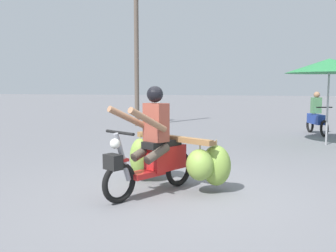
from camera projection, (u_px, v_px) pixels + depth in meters
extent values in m
plane|color=slate|center=(176.00, 196.00, 5.37)|extent=(120.00, 120.00, 0.00)
torus|color=black|center=(119.00, 183.00, 5.02)|extent=(0.35, 0.53, 0.56)
torus|color=black|center=(179.00, 169.00, 5.88)|extent=(0.35, 0.53, 0.56)
cube|color=red|center=(146.00, 174.00, 5.38)|extent=(0.48, 0.61, 0.08)
cube|color=red|center=(166.00, 157.00, 5.65)|extent=(0.56, 0.69, 0.36)
cube|color=black|center=(162.00, 144.00, 5.56)|extent=(0.52, 0.65, 0.10)
cylinder|color=gray|center=(122.00, 157.00, 5.03)|extent=(0.20, 0.28, 0.69)
cylinder|color=black|center=(120.00, 133.00, 4.96)|extent=(0.51, 0.31, 0.04)
sphere|color=silver|center=(115.00, 144.00, 4.92)|extent=(0.14, 0.14, 0.14)
cube|color=black|center=(113.00, 162.00, 4.92)|extent=(0.29, 0.26, 0.20)
cube|color=red|center=(119.00, 161.00, 4.99)|extent=(0.22, 0.29, 0.04)
cube|color=olive|center=(172.00, 138.00, 5.72)|extent=(1.36, 0.83, 0.08)
cube|color=olive|center=(180.00, 139.00, 5.86)|extent=(1.21, 0.73, 0.06)
ellipsoid|color=#82A645|center=(200.00, 165.00, 5.41)|extent=(0.57, 0.55, 0.46)
cylinder|color=#998459|center=(200.00, 146.00, 5.38)|extent=(0.02, 0.02, 0.15)
ellipsoid|color=#7FA342|center=(157.00, 152.00, 6.39)|extent=(0.59, 0.57, 0.51)
cylinder|color=#998459|center=(156.00, 136.00, 6.36)|extent=(0.02, 0.02, 0.12)
ellipsoid|color=#7DA140|center=(140.00, 157.00, 6.15)|extent=(0.45, 0.43, 0.63)
cylinder|color=#998459|center=(140.00, 137.00, 6.12)|extent=(0.02, 0.02, 0.10)
ellipsoid|color=#7EA140|center=(216.00, 165.00, 5.53)|extent=(0.59, 0.58, 0.61)
cylinder|color=#998459|center=(216.00, 144.00, 5.50)|extent=(0.02, 0.02, 0.11)
ellipsoid|color=#8CAF4E|center=(150.00, 160.00, 6.15)|extent=(0.41, 0.39, 0.55)
cylinder|color=#998459|center=(150.00, 140.00, 6.11)|extent=(0.02, 0.02, 0.18)
cube|color=#994738|center=(156.00, 122.00, 5.44)|extent=(0.40, 0.36, 0.56)
sphere|color=black|center=(155.00, 94.00, 5.38)|extent=(0.24, 0.24, 0.24)
cylinder|color=#9E7051|center=(148.00, 120.00, 5.06)|extent=(0.39, 0.69, 0.39)
cylinder|color=#9E7051|center=(130.00, 119.00, 5.32)|extent=(0.47, 0.65, 0.39)
cylinder|color=#4C4238|center=(157.00, 154.00, 5.31)|extent=(0.33, 0.45, 0.27)
cylinder|color=#4C4238|center=(144.00, 151.00, 5.50)|extent=(0.33, 0.45, 0.27)
torus|color=black|center=(155.00, 115.00, 17.38)|extent=(0.27, 0.51, 0.52)
torus|color=black|center=(157.00, 116.00, 16.30)|extent=(0.27, 0.51, 0.52)
cube|color=black|center=(156.00, 110.00, 16.71)|extent=(0.57, 0.92, 0.32)
cylinder|color=black|center=(155.00, 100.00, 17.26)|extent=(0.48, 0.23, 0.04)
cube|color=silver|center=(156.00, 100.00, 16.65)|extent=(0.35, 0.30, 0.52)
sphere|color=tan|center=(156.00, 92.00, 16.63)|extent=(0.20, 0.20, 0.20)
torus|color=black|center=(324.00, 128.00, 11.65)|extent=(0.22, 0.52, 0.52)
torus|color=black|center=(310.00, 125.00, 12.74)|extent=(0.22, 0.52, 0.52)
cube|color=navy|center=(316.00, 119.00, 12.27)|extent=(0.47, 0.93, 0.32)
cylinder|color=black|center=(324.00, 107.00, 11.63)|extent=(0.49, 0.17, 0.04)
cube|color=#4C7F51|center=(316.00, 105.00, 12.24)|extent=(0.34, 0.27, 0.52)
sphere|color=#9E7051|center=(317.00, 95.00, 12.18)|extent=(0.20, 0.20, 0.20)
cylinder|color=#99999E|center=(328.00, 107.00, 9.96)|extent=(0.05, 0.05, 2.03)
cone|color=#2D8447|center=(329.00, 66.00, 9.85)|extent=(2.28, 2.28, 0.38)
cylinder|color=brown|center=(137.00, 51.00, 14.61)|extent=(0.18, 0.18, 5.87)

